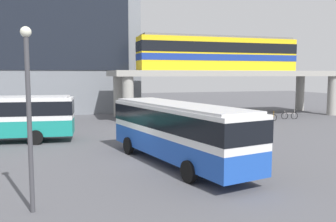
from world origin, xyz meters
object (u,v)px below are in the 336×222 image
bus_main (177,127)px  pedestrian_waiting_near_stop (177,119)px  train (219,53)px  bicycle_green (263,121)px  pedestrian_by_bike_rack (148,127)px  bicycle_orange (269,118)px  station_building (9,34)px  bicycle_blue (188,119)px  bicycle_silver (289,116)px  bicycle_red (230,118)px  bicycle_black (201,122)px

bus_main → pedestrian_waiting_near_stop: 12.29m
bus_main → train: bearing=59.6°
bicycle_green → pedestrian_by_bike_rack: pedestrian_by_bike_rack is taller
pedestrian_waiting_near_stop → bicycle_orange: bearing=11.5°
bus_main → pedestrian_waiting_near_stop: bearing=71.5°
station_building → bicycle_orange: size_ratio=17.20×
bicycle_green → bicycle_blue: (-6.42, 2.96, 0.00)m
bicycle_silver → train: bearing=142.6°
bus_main → bicycle_orange: 20.03m
bus_main → bicycle_blue: size_ratio=6.36×
train → bicycle_green: size_ratio=11.07×
bus_main → pedestrian_by_bike_rack: 7.97m
bicycle_red → pedestrian_by_bike_rack: (-10.35, -7.06, 0.50)m
bicycle_blue → bicycle_orange: 8.42m
bus_main → bicycle_orange: bearing=43.5°
bicycle_green → bus_main: bearing=-136.5°
bus_main → bicycle_green: bus_main is taller
pedestrian_waiting_near_stop → station_building: bearing=128.1°
bus_main → station_building: bearing=110.3°
station_building → bicycle_green: station_building is taller
train → pedestrian_by_bike_rack: bearing=-133.7°
station_building → bicycle_red: bearing=-36.4°
bicycle_green → bicycle_silver: same height
bicycle_orange → pedestrian_by_bike_rack: bearing=-157.4°
bicycle_orange → pedestrian_by_bike_rack: 15.30m
bicycle_red → bicycle_orange: (3.78, -1.18, 0.00)m
bicycle_silver → bus_main: bearing=-140.0°
bicycle_red → bicycle_orange: bearing=-17.4°
station_building → bicycle_black: 27.65m
station_building → bicycle_green: (24.15, -19.51, -9.34)m
bicycle_green → station_building: bearing=141.1°
bicycle_silver → bicycle_black: size_ratio=0.97×
bicycle_red → pedestrian_by_bike_rack: 12.53m
station_building → pedestrian_by_bike_rack: station_building is taller
station_building → bicycle_red: station_building is taller
bicycle_red → bus_main: bearing=-125.6°
bicycle_blue → pedestrian_by_bike_rack: (-5.77, -6.96, 0.50)m
bus_main → bicycle_green: bearing=43.5°
bicycle_black → bicycle_orange: bearing=6.8°
bicycle_green → train: bearing=98.7°
bicycle_silver → bicycle_blue: same height
bicycle_blue → pedestrian_waiting_near_stop: 3.97m
bicycle_silver → bicycle_blue: 11.44m
station_building → pedestrian_waiting_near_stop: (15.49, -19.79, -8.83)m
train → bicycle_silver: train is taller
train → bicycle_blue: bearing=-138.9°
bicycle_green → bicycle_blue: same height
station_building → bicycle_blue: 26.00m
train → bicycle_green: (1.15, -7.55, -6.75)m
bicycle_silver → pedestrian_waiting_near_stop: pedestrian_waiting_near_stop is taller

